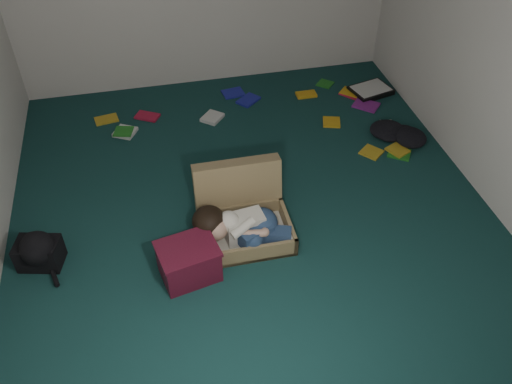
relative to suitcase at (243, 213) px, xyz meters
name	(u,v)px	position (x,y,z in m)	size (l,w,h in m)	color
floor	(252,211)	(0.12, 0.17, -0.16)	(4.50, 4.50, 0.00)	#153C3B
wall_front	(375,360)	(0.12, -2.08, 1.14)	(4.50, 4.50, 0.00)	white
wall_right	(510,46)	(2.12, 0.17, 1.14)	(4.50, 4.50, 0.00)	white
suitcase	(243,213)	(0.00, 0.00, 0.00)	(0.72, 0.70, 0.52)	#957D52
person	(241,226)	(-0.05, -0.18, 0.04)	(0.77, 0.37, 0.32)	white
maroon_bin	(189,261)	(-0.49, -0.40, -0.01)	(0.49, 0.42, 0.30)	#561125
backpack	(39,252)	(-1.58, -0.04, -0.04)	(0.40, 0.32, 0.24)	black
clothing_pile	(399,134)	(1.75, 0.86, -0.09)	(0.42, 0.34, 0.13)	black
paper_tray	(371,90)	(1.82, 1.74, -0.13)	(0.50, 0.42, 0.06)	black
book_scatter	(279,114)	(0.71, 1.54, -0.15)	(3.00, 1.68, 0.02)	gold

